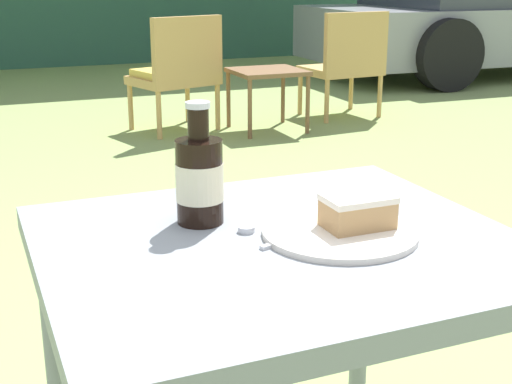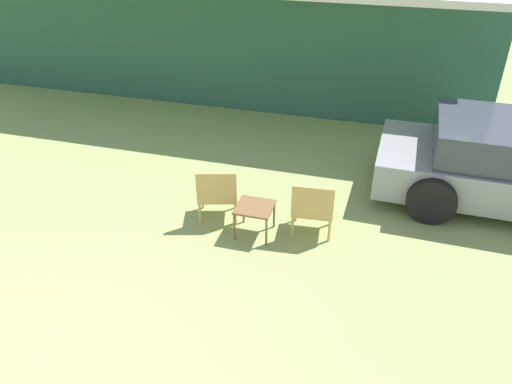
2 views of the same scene
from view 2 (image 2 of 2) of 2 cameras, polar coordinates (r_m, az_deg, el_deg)
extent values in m
cube|color=#2D5B47|center=(12.55, -3.10, 19.97)|extent=(11.66, 4.25, 3.11)
cylinder|color=black|center=(8.92, 19.53, 5.00)|extent=(0.69, 0.22, 0.68)
cylinder|color=black|center=(7.33, 19.40, -0.92)|extent=(0.69, 0.22, 0.68)
cylinder|color=tan|center=(7.30, -2.30, -0.74)|extent=(0.04, 0.04, 0.33)
cylinder|color=tan|center=(7.33, -6.14, -0.75)|extent=(0.04, 0.04, 0.33)
cylinder|color=tan|center=(6.97, -2.38, -2.45)|extent=(0.04, 0.04, 0.33)
cylinder|color=tan|center=(7.00, -6.41, -2.45)|extent=(0.04, 0.04, 0.33)
cube|color=tan|center=(7.04, -4.37, -0.25)|extent=(0.65, 0.58, 0.06)
cube|color=tan|center=(6.75, -4.55, 0.61)|extent=(0.54, 0.20, 0.42)
cube|color=gold|center=(7.01, -4.39, 0.13)|extent=(0.58, 0.50, 0.05)
cylinder|color=tan|center=(7.01, 8.58, -2.57)|extent=(0.04, 0.04, 0.33)
cylinder|color=tan|center=(7.04, 4.59, -2.17)|extent=(0.04, 0.04, 0.33)
cylinder|color=tan|center=(6.69, 8.37, -4.41)|extent=(0.04, 0.04, 0.33)
cylinder|color=tan|center=(6.72, 4.18, -3.98)|extent=(0.04, 0.04, 0.33)
cube|color=tan|center=(6.75, 6.53, -1.91)|extent=(0.58, 0.49, 0.06)
cube|color=tan|center=(6.45, 6.49, -1.07)|extent=(0.55, 0.10, 0.42)
cube|color=brown|center=(6.62, -0.17, -1.74)|extent=(0.49, 0.47, 0.03)
cylinder|color=brown|center=(6.64, -2.49, -3.99)|extent=(0.03, 0.03, 0.41)
cylinder|color=brown|center=(6.53, 1.18, -4.60)|extent=(0.03, 0.03, 0.41)
cylinder|color=brown|center=(6.96, -1.43, -2.07)|extent=(0.03, 0.03, 0.41)
cylinder|color=brown|center=(6.87, 2.08, -2.62)|extent=(0.03, 0.03, 0.41)
camera|label=1|loc=(4.66, -47.89, -20.92)|focal=50.00mm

